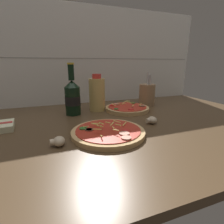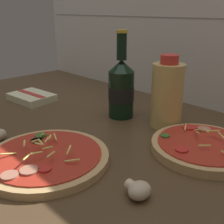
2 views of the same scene
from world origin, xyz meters
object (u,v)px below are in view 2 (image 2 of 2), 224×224
(oil_bottle, at_px, (167,94))
(mushroom_right, at_px, (138,190))
(pizza_near, at_px, (46,158))
(pizza_far, at_px, (203,147))
(dish_towel, at_px, (32,97))
(beer_bottle, at_px, (121,88))

(oil_bottle, distance_m, mushroom_right, 0.34)
(pizza_near, xyz_separation_m, oil_bottle, (0.06, 0.34, 0.08))
(pizza_far, height_order, dish_towel, pizza_far)
(dish_towel, bearing_deg, pizza_near, -25.34)
(pizza_near, relative_size, mushroom_right, 5.76)
(pizza_far, xyz_separation_m, beer_bottle, (-0.28, 0.03, 0.08))
(pizza_near, xyz_separation_m, pizza_far, (0.21, 0.28, 0.00))
(pizza_near, xyz_separation_m, dish_towel, (-0.40, 0.19, 0.00))
(beer_bottle, bearing_deg, dish_towel, -160.42)
(beer_bottle, distance_m, mushroom_right, 0.39)
(mushroom_right, xyz_separation_m, dish_towel, (-0.61, 0.14, -0.00))
(pizza_far, distance_m, dish_towel, 0.61)
(oil_bottle, bearing_deg, pizza_far, -22.91)
(pizza_far, bearing_deg, oil_bottle, 157.09)
(beer_bottle, bearing_deg, mushroom_right, -41.60)
(oil_bottle, xyz_separation_m, mushroom_right, (0.15, -0.29, -0.07))
(pizza_near, relative_size, beer_bottle, 1.05)
(pizza_far, xyz_separation_m, dish_towel, (-0.60, -0.09, 0.00))
(pizza_far, bearing_deg, dish_towel, -171.70)
(beer_bottle, bearing_deg, pizza_far, -5.34)
(oil_bottle, distance_m, dish_towel, 0.49)
(pizza_near, bearing_deg, oil_bottle, 80.45)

